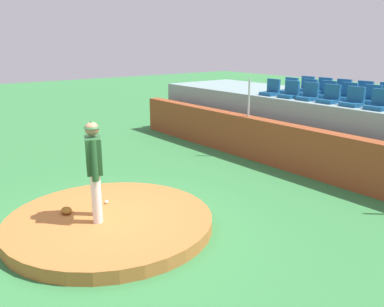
{
  "coord_description": "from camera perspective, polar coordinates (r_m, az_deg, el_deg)",
  "views": [
    {
      "loc": [
        6.57,
        -3.11,
        3.42
      ],
      "look_at": [
        0.0,
        1.96,
        1.14
      ],
      "focal_mm": 38.33,
      "sensor_mm": 36.0,
      "label": 1
    }
  ],
  "objects": [
    {
      "name": "stadium_chair_3",
      "position": [
        11.96,
        18.61,
        7.45
      ],
      "size": [
        0.48,
        0.44,
        0.5
      ],
      "rotation": [
        0.0,
        0.0,
        3.14
      ],
      "color": "#165082",
      "rests_on": "bleacher_platform"
    },
    {
      "name": "stadium_chair_14",
      "position": [
        14.49,
        15.53,
        8.94
      ],
      "size": [
        0.48,
        0.44,
        0.5
      ],
      "rotation": [
        0.0,
        0.0,
        3.14
      ],
      "color": "#165082",
      "rests_on": "bleacher_platform"
    },
    {
      "name": "bleacher_platform",
      "position": [
        12.97,
        20.84,
        3.12
      ],
      "size": [
        14.14,
        3.14,
        1.78
      ],
      "primitive_type": "cube",
      "color": "gray",
      "rests_on": "ground_plane"
    },
    {
      "name": "brick_barrier",
      "position": [
        11.27,
        14.84,
        0.49
      ],
      "size": [
        14.4,
        0.4,
        1.24
      ],
      "primitive_type": "cube",
      "color": "brown",
      "rests_on": "ground_plane"
    },
    {
      "name": "pitcher",
      "position": [
        7.55,
        -13.48,
        -1.28
      ],
      "size": [
        0.73,
        0.44,
        1.85
      ],
      "rotation": [
        0.0,
        0.0,
        -0.39
      ],
      "color": "silver",
      "rests_on": "pitchers_mound"
    },
    {
      "name": "ground_plane",
      "position": [
        8.03,
        -11.34,
        -10.14
      ],
      "size": [
        60.0,
        60.0,
        0.0
      ],
      "primitive_type": "plane",
      "color": "#33793E"
    },
    {
      "name": "stadium_chair_10",
      "position": [
        12.65,
        20.76,
        7.65
      ],
      "size": [
        0.48,
        0.44,
        0.5
      ],
      "rotation": [
        0.0,
        0.0,
        3.14
      ],
      "color": "#165082",
      "rests_on": "bleacher_platform"
    },
    {
      "name": "stadium_chair_0",
      "position": [
        13.21,
        10.94,
        8.65
      ],
      "size": [
        0.48,
        0.44,
        0.5
      ],
      "rotation": [
        0.0,
        0.0,
        3.14
      ],
      "color": "#165082",
      "rests_on": "bleacher_platform"
    },
    {
      "name": "stadium_chair_15",
      "position": [
        14.13,
        17.76,
        8.62
      ],
      "size": [
        0.48,
        0.44,
        0.5
      ],
      "rotation": [
        0.0,
        0.0,
        3.14
      ],
      "color": "#165082",
      "rests_on": "bleacher_platform"
    },
    {
      "name": "stadium_chair_4",
      "position": [
        11.56,
        21.53,
        6.93
      ],
      "size": [
        0.48,
        0.44,
        0.5
      ],
      "rotation": [
        0.0,
        0.0,
        3.14
      ],
      "color": "#165082",
      "rests_on": "bleacher_platform"
    },
    {
      "name": "stadium_chair_7",
      "position": [
        13.84,
        13.38,
        8.81
      ],
      "size": [
        0.48,
        0.44,
        0.5
      ],
      "rotation": [
        0.0,
        0.0,
        3.14
      ],
      "color": "#165082",
      "rests_on": "bleacher_platform"
    },
    {
      "name": "stadium_chair_17",
      "position": [
        13.32,
        22.7,
        7.8
      ],
      "size": [
        0.48,
        0.44,
        0.5
      ],
      "rotation": [
        0.0,
        0.0,
        3.14
      ],
      "color": "#165082",
      "rests_on": "bleacher_platform"
    },
    {
      "name": "baseball",
      "position": [
        8.52,
        -11.8,
        -6.62
      ],
      "size": [
        0.07,
        0.07,
        0.07
      ],
      "primitive_type": "sphere",
      "color": "white",
      "rests_on": "pitchers_mound"
    },
    {
      "name": "stadium_chair_11",
      "position": [
        12.25,
        23.57,
        7.14
      ],
      "size": [
        0.48,
        0.44,
        0.5
      ],
      "rotation": [
        0.0,
        0.0,
        3.14
      ],
      "color": "#165082",
      "rests_on": "bleacher_platform"
    },
    {
      "name": "stadium_chair_16",
      "position": [
        13.73,
        20.13,
        8.24
      ],
      "size": [
        0.48,
        0.44,
        0.5
      ],
      "rotation": [
        0.0,
        0.0,
        3.14
      ],
      "color": "#165082",
      "rests_on": "bleacher_platform"
    },
    {
      "name": "stadium_chair_2",
      "position": [
        12.37,
        15.92,
        7.9
      ],
      "size": [
        0.48,
        0.44,
        0.5
      ],
      "rotation": [
        0.0,
        0.0,
        3.14
      ],
      "color": "#165082",
      "rests_on": "bleacher_platform"
    },
    {
      "name": "stadium_chair_9",
      "position": [
        13.02,
        18.18,
        8.07
      ],
      "size": [
        0.48,
        0.44,
        0.5
      ],
      "rotation": [
        0.0,
        0.0,
        3.14
      ],
      "color": "#165082",
      "rests_on": "bleacher_platform"
    },
    {
      "name": "stadium_chair_8",
      "position": [
        13.41,
        15.82,
        8.44
      ],
      "size": [
        0.48,
        0.44,
        0.5
      ],
      "rotation": [
        0.0,
        0.0,
        3.14
      ],
      "color": "#165082",
      "rests_on": "bleacher_platform"
    },
    {
      "name": "stadium_chair_5",
      "position": [
        11.21,
        24.54,
        6.38
      ],
      "size": [
        0.48,
        0.44,
        0.5
      ],
      "rotation": [
        0.0,
        0.0,
        3.14
      ],
      "color": "#165082",
      "rests_on": "bleacher_platform"
    },
    {
      "name": "fence_post_left",
      "position": [
        12.31,
        7.93,
        7.67
      ],
      "size": [
        0.06,
        0.06,
        1.11
      ],
      "primitive_type": "cylinder",
      "color": "silver",
      "rests_on": "brick_barrier"
    },
    {
      "name": "fielding_glove",
      "position": [
        8.26,
        -17.08,
        -7.58
      ],
      "size": [
        0.34,
        0.27,
        0.11
      ],
      "primitive_type": "ellipsoid",
      "rotation": [
        0.0,
        0.0,
        2.89
      ],
      "color": "brown",
      "rests_on": "pitchers_mound"
    },
    {
      "name": "pitchers_mound",
      "position": [
        7.98,
        -11.38,
        -9.37
      ],
      "size": [
        3.87,
        3.87,
        0.24
      ],
      "primitive_type": "cylinder",
      "color": "#AC6730",
      "rests_on": "ground_plane"
    },
    {
      "name": "stadium_chair_1",
      "position": [
        12.74,
        13.47,
        8.26
      ],
      "size": [
        0.48,
        0.44,
        0.5
      ],
      "rotation": [
        0.0,
        0.0,
        3.14
      ],
      "color": "#165082",
      "rests_on": "bleacher_platform"
    }
  ]
}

